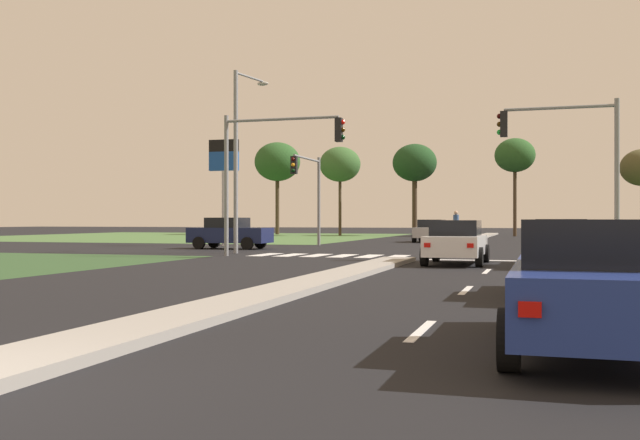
# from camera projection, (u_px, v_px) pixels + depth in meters

# --- Properties ---
(ground_plane) EXTENTS (200.00, 200.00, 0.00)m
(ground_plane) POSITION_uv_depth(u_px,v_px,m) (431.00, 252.00, 34.83)
(ground_plane) COLOR black
(grass_verge_far_left) EXTENTS (35.00, 35.00, 0.01)m
(grass_verge_far_left) POSITION_uv_depth(u_px,v_px,m) (186.00, 236.00, 65.70)
(grass_verge_far_left) COLOR #476B38
(grass_verge_far_left) RESTS_ON ground
(median_island_near) EXTENTS (1.20, 22.00, 0.14)m
(median_island_near) POSITION_uv_depth(u_px,v_px,m) (309.00, 284.00, 16.65)
(median_island_near) COLOR gray
(median_island_near) RESTS_ON ground
(median_island_far) EXTENTS (1.20, 36.00, 0.14)m
(median_island_far) POSITION_uv_depth(u_px,v_px,m) (477.00, 238.00, 58.74)
(median_island_far) COLOR gray
(median_island_far) RESTS_ON ground
(lane_dash_near) EXTENTS (0.14, 2.00, 0.01)m
(lane_dash_near) POSITION_uv_depth(u_px,v_px,m) (421.00, 331.00, 10.03)
(lane_dash_near) COLOR silver
(lane_dash_near) RESTS_ON ground
(lane_dash_second) EXTENTS (0.14, 2.00, 0.01)m
(lane_dash_second) POSITION_uv_depth(u_px,v_px,m) (466.00, 290.00, 15.76)
(lane_dash_second) COLOR silver
(lane_dash_second) RESTS_ON ground
(lane_dash_third) EXTENTS (0.14, 2.00, 0.01)m
(lane_dash_third) POSITION_uv_depth(u_px,v_px,m) (487.00, 271.00, 21.50)
(lane_dash_third) COLOR silver
(lane_dash_third) RESTS_ON ground
(edge_line_right) EXTENTS (0.14, 24.00, 0.01)m
(edge_line_right) POSITION_uv_depth(u_px,v_px,m) (630.00, 291.00, 15.61)
(edge_line_right) COLOR silver
(edge_line_right) RESTS_ON ground
(stop_bar_near) EXTENTS (6.40, 0.50, 0.01)m
(stop_bar_near) POSITION_uv_depth(u_px,v_px,m) (507.00, 261.00, 27.02)
(stop_bar_near) COLOR silver
(stop_bar_near) RESTS_ON ground
(crosswalk_bar_near) EXTENTS (0.70, 2.80, 0.01)m
(crosswalk_bar_near) POSITION_uv_depth(u_px,v_px,m) (265.00, 255.00, 31.72)
(crosswalk_bar_near) COLOR silver
(crosswalk_bar_near) RESTS_ON ground
(crosswalk_bar_second) EXTENTS (0.70, 2.80, 0.01)m
(crosswalk_bar_second) POSITION_uv_depth(u_px,v_px,m) (291.00, 255.00, 31.39)
(crosswalk_bar_second) COLOR silver
(crosswalk_bar_second) RESTS_ON ground
(crosswalk_bar_third) EXTENTS (0.70, 2.80, 0.01)m
(crosswalk_bar_third) POSITION_uv_depth(u_px,v_px,m) (316.00, 255.00, 31.05)
(crosswalk_bar_third) COLOR silver
(crosswalk_bar_third) RESTS_ON ground
(crosswalk_bar_fourth) EXTENTS (0.70, 2.80, 0.01)m
(crosswalk_bar_fourth) POSITION_uv_depth(u_px,v_px,m) (343.00, 256.00, 30.71)
(crosswalk_bar_fourth) COLOR silver
(crosswalk_bar_fourth) RESTS_ON ground
(crosswalk_bar_fifth) EXTENTS (0.70, 2.80, 0.01)m
(crosswalk_bar_fifth) POSITION_uv_depth(u_px,v_px,m) (369.00, 256.00, 30.38)
(crosswalk_bar_fifth) COLOR silver
(crosswalk_bar_fifth) RESTS_ON ground
(crosswalk_bar_sixth) EXTENTS (0.70, 2.80, 0.01)m
(crosswalk_bar_sixth) POSITION_uv_depth(u_px,v_px,m) (397.00, 257.00, 30.04)
(crosswalk_bar_sixth) COLOR silver
(crosswalk_bar_sixth) RESTS_ON ground
(car_navy_near) EXTENTS (4.21, 2.02, 1.62)m
(car_navy_near) POSITION_uv_depth(u_px,v_px,m) (230.00, 233.00, 38.16)
(car_navy_near) COLOR #161E47
(car_navy_near) RESTS_ON ground
(car_grey_fourth) EXTENTS (2.06, 4.31, 1.46)m
(car_grey_fourth) POSITION_uv_depth(u_px,v_px,m) (575.00, 259.00, 14.47)
(car_grey_fourth) COLOR slate
(car_grey_fourth) RESTS_ON ground
(car_beige_fifth) EXTENTS (1.95, 4.59, 1.53)m
(car_beige_fifth) POSITION_uv_depth(u_px,v_px,m) (560.00, 242.00, 23.77)
(car_beige_fifth) COLOR #BCAD8E
(car_beige_fifth) RESTS_ON ground
(car_silver_sixth) EXTENTS (2.06, 4.27, 1.52)m
(car_silver_sixth) POSITION_uv_depth(u_px,v_px,m) (431.00, 231.00, 49.56)
(car_silver_sixth) COLOR #B7B7BC
(car_silver_sixth) RESTS_ON ground
(car_white_seventh) EXTENTS (1.98, 4.27, 1.50)m
(car_white_seventh) POSITION_uv_depth(u_px,v_px,m) (456.00, 242.00, 24.96)
(car_white_seventh) COLOR silver
(car_white_seventh) RESTS_ON ground
(car_blue_eighth) EXTENTS (1.99, 4.60, 1.52)m
(car_blue_eighth) POSITION_uv_depth(u_px,v_px,m) (595.00, 284.00, 8.44)
(car_blue_eighth) COLOR navy
(car_blue_eighth) RESTS_ON ground
(traffic_signal_near_right) EXTENTS (4.28, 0.32, 5.86)m
(traffic_signal_near_right) POSITION_uv_depth(u_px,v_px,m) (573.00, 151.00, 26.73)
(traffic_signal_near_right) COLOR gray
(traffic_signal_near_right) RESTS_ON ground
(traffic_signal_near_left) EXTENTS (5.23, 0.32, 5.87)m
(traffic_signal_near_left) POSITION_uv_depth(u_px,v_px,m) (268.00, 158.00, 30.18)
(traffic_signal_near_left) COLOR gray
(traffic_signal_near_left) RESTS_ON ground
(traffic_signal_far_left) EXTENTS (0.32, 4.86, 5.19)m
(traffic_signal_far_left) POSITION_uv_depth(u_px,v_px,m) (309.00, 183.00, 41.61)
(traffic_signal_far_left) COLOR gray
(traffic_signal_far_left) RESTS_ON ground
(street_lamp_second) EXTENTS (0.76, 2.58, 8.22)m
(street_lamp_second) POSITION_uv_depth(u_px,v_px,m) (239.00, 150.00, 33.28)
(street_lamp_second) COLOR gray
(street_lamp_second) RESTS_ON ground
(pedestrian_at_median) EXTENTS (0.34, 0.34, 1.91)m
(pedestrian_at_median) POSITION_uv_depth(u_px,v_px,m) (456.00, 223.00, 44.62)
(pedestrian_at_median) COLOR #335184
(pedestrian_at_median) RESTS_ON median_island_far
(fuel_price_totem) EXTENTS (1.80, 0.24, 6.15)m
(fuel_price_totem) POSITION_uv_depth(u_px,v_px,m) (224.00, 168.00, 42.64)
(fuel_price_totem) COLOR silver
(fuel_price_totem) RESTS_ON ground
(treeline_near) EXTENTS (4.67, 4.67, 9.42)m
(treeline_near) POSITION_uv_depth(u_px,v_px,m) (277.00, 162.00, 75.22)
(treeline_near) COLOR #423323
(treeline_near) RESTS_ON ground
(treeline_second) EXTENTS (3.92, 3.92, 8.44)m
(treeline_second) POSITION_uv_depth(u_px,v_px,m) (340.00, 165.00, 70.03)
(treeline_second) COLOR #423323
(treeline_second) RESTS_ON ground
(treeline_third) EXTENTS (4.16, 4.16, 8.65)m
(treeline_third) POSITION_uv_depth(u_px,v_px,m) (415.00, 163.00, 69.38)
(treeline_third) COLOR #423323
(treeline_third) RESTS_ON ground
(treeline_fourth) EXTENTS (3.63, 3.63, 8.90)m
(treeline_fourth) POSITION_uv_depth(u_px,v_px,m) (515.00, 156.00, 66.67)
(treeline_fourth) COLOR #423323
(treeline_fourth) RESTS_ON ground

